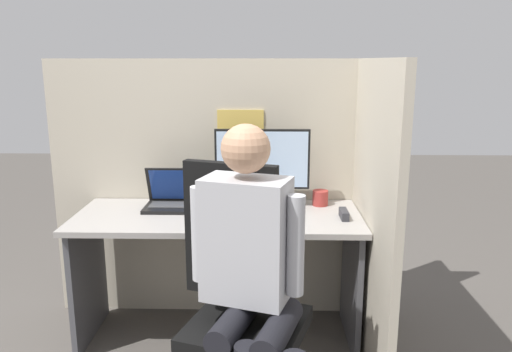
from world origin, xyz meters
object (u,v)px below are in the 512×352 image
paper_box (262,202)px  carrot_toy (218,223)px  laptop (175,200)px  coffee_mug (320,198)px  stapler (344,214)px  person (251,265)px  office_chair (239,292)px  monitor (262,163)px

paper_box → carrot_toy: bearing=-122.4°
paper_box → laptop: 0.49m
coffee_mug → stapler: bearing=-67.5°
laptop → person: (0.46, -0.87, -0.02)m
paper_box → stapler: 0.48m
paper_box → coffee_mug: 0.34m
carrot_toy → stapler: bearing=12.7°
paper_box → laptop: bearing=-176.6°
carrot_toy → coffee_mug: bearing=35.1°
stapler → carrot_toy: (-0.65, -0.15, -0.00)m
stapler → coffee_mug: coffee_mug is taller
paper_box → coffee_mug: coffee_mug is taller
person → coffee_mug: person is taller
stapler → office_chair: bearing=-134.8°
laptop → coffee_mug: bearing=5.0°
laptop → stapler: laptop is taller
paper_box → office_chair: (-0.09, -0.73, -0.20)m
paper_box → person: 0.90m
paper_box → monitor: (0.00, 0.00, 0.22)m
carrot_toy → person: person is taller
laptop → paper_box: bearing=3.4°
monitor → stapler: 0.53m
paper_box → office_chair: 0.76m
carrot_toy → paper_box: bearing=57.6°
office_chair → person: size_ratio=0.84×
monitor → carrot_toy: (-0.22, -0.35, -0.23)m
carrot_toy → person: 0.58m
paper_box → person: bearing=-92.3°
person → office_chair: bearing=108.0°
stapler → coffee_mug: 0.26m
paper_box → carrot_toy: 0.41m
laptop → coffee_mug: (0.83, 0.07, -0.00)m
stapler → coffee_mug: (-0.10, 0.24, 0.02)m
monitor → carrot_toy: monitor is taller
carrot_toy → office_chair: bearing=-71.4°
monitor → coffee_mug: monitor is taller
office_chair → stapler: bearing=45.2°
stapler → laptop: bearing=169.6°
office_chair → paper_box: bearing=82.8°
paper_box → office_chair: bearing=-97.2°
person → coffee_mug: size_ratio=14.68×
carrot_toy → monitor: bearing=57.8°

